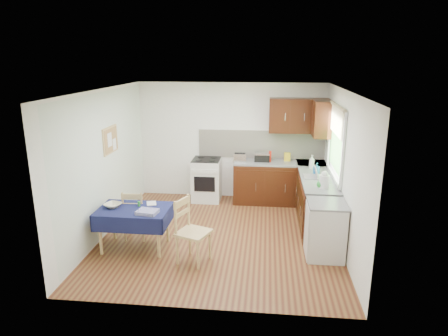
# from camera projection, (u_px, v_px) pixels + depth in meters

# --- Properties ---
(floor) EXTENTS (4.20, 4.20, 0.00)m
(floor) POSITION_uv_depth(u_px,v_px,m) (220.00, 236.00, 6.94)
(floor) COLOR #532516
(floor) RESTS_ON ground
(ceiling) EXTENTS (4.00, 4.20, 0.02)m
(ceiling) POSITION_uv_depth(u_px,v_px,m) (220.00, 90.00, 6.27)
(ceiling) COLOR white
(ceiling) RESTS_ON wall_back
(wall_back) EXTENTS (4.00, 0.02, 2.50)m
(wall_back) POSITION_uv_depth(u_px,v_px,m) (231.00, 141.00, 8.62)
(wall_back) COLOR white
(wall_back) RESTS_ON ground
(wall_front) EXTENTS (4.00, 0.02, 2.50)m
(wall_front) POSITION_uv_depth(u_px,v_px,m) (198.00, 215.00, 4.60)
(wall_front) COLOR white
(wall_front) RESTS_ON ground
(wall_left) EXTENTS (0.02, 4.20, 2.50)m
(wall_left) POSITION_uv_depth(u_px,v_px,m) (104.00, 163.00, 6.81)
(wall_left) COLOR white
(wall_left) RESTS_ON ground
(wall_right) EXTENTS (0.02, 4.20, 2.50)m
(wall_right) POSITION_uv_depth(u_px,v_px,m) (343.00, 170.00, 6.40)
(wall_right) COLOR white
(wall_right) RESTS_ON ground
(base_cabinets) EXTENTS (1.90, 2.30, 0.86)m
(base_cabinets) POSITION_uv_depth(u_px,v_px,m) (295.00, 192.00, 7.89)
(base_cabinets) COLOR black
(base_cabinets) RESTS_ON ground
(worktop_back) EXTENTS (1.90, 0.60, 0.04)m
(worktop_back) POSITION_uv_depth(u_px,v_px,m) (280.00, 163.00, 8.32)
(worktop_back) COLOR slate
(worktop_back) RESTS_ON base_cabinets
(worktop_right) EXTENTS (0.60, 1.70, 0.04)m
(worktop_right) POSITION_uv_depth(u_px,v_px,m) (318.00, 180.00, 7.15)
(worktop_right) COLOR slate
(worktop_right) RESTS_ON base_cabinets
(worktop_corner) EXTENTS (0.60, 0.60, 0.04)m
(worktop_corner) POSITION_uv_depth(u_px,v_px,m) (311.00, 163.00, 8.26)
(worktop_corner) COLOR slate
(worktop_corner) RESTS_ON base_cabinets
(splashback) EXTENTS (2.70, 0.02, 0.60)m
(splashback) POSITION_uv_depth(u_px,v_px,m) (261.00, 144.00, 8.55)
(splashback) COLOR white
(splashback) RESTS_ON wall_back
(upper_cabinets) EXTENTS (1.20, 0.85, 0.70)m
(upper_cabinets) POSITION_uv_depth(u_px,v_px,m) (305.00, 117.00, 8.01)
(upper_cabinets) COLOR black
(upper_cabinets) RESTS_ON wall_back
(stove) EXTENTS (0.60, 0.61, 0.92)m
(stove) POSITION_uv_depth(u_px,v_px,m) (207.00, 179.00, 8.59)
(stove) COLOR silver
(stove) RESTS_ON ground
(window) EXTENTS (0.04, 1.48, 1.26)m
(window) POSITION_uv_depth(u_px,v_px,m) (336.00, 137.00, 6.97)
(window) COLOR #2E5E27
(window) RESTS_ON wall_right
(fridge) EXTENTS (0.58, 0.60, 0.89)m
(fridge) POSITION_uv_depth(u_px,v_px,m) (326.00, 230.00, 6.12)
(fridge) COLOR silver
(fridge) RESTS_ON ground
(corkboard) EXTENTS (0.04, 0.62, 0.47)m
(corkboard) POSITION_uv_depth(u_px,v_px,m) (110.00, 140.00, 7.00)
(corkboard) COLOR tan
(corkboard) RESTS_ON wall_left
(dining_table) EXTENTS (1.13, 0.77, 0.68)m
(dining_table) POSITION_uv_depth(u_px,v_px,m) (134.00, 215.00, 6.37)
(dining_table) COLOR #0F0D36
(dining_table) RESTS_ON ground
(chair_far) EXTENTS (0.41, 0.41, 0.87)m
(chair_far) POSITION_uv_depth(u_px,v_px,m) (135.00, 213.00, 6.73)
(chair_far) COLOR tan
(chair_far) RESTS_ON ground
(chair_near) EXTENTS (0.57, 0.57, 1.00)m
(chair_near) POSITION_uv_depth(u_px,v_px,m) (190.00, 229.00, 5.96)
(chair_near) COLOR tan
(chair_near) RESTS_ON ground
(toaster) EXTENTS (0.26, 0.16, 0.20)m
(toaster) POSITION_uv_depth(u_px,v_px,m) (240.00, 158.00, 8.28)
(toaster) COLOR silver
(toaster) RESTS_ON worktop_back
(sandwich_press) EXTENTS (0.31, 0.27, 0.18)m
(sandwich_press) POSITION_uv_depth(u_px,v_px,m) (262.00, 157.00, 8.35)
(sandwich_press) COLOR black
(sandwich_press) RESTS_ON worktop_back
(sauce_bottle) EXTENTS (0.05, 0.05, 0.23)m
(sauce_bottle) POSITION_uv_depth(u_px,v_px,m) (270.00, 157.00, 8.26)
(sauce_bottle) COLOR red
(sauce_bottle) RESTS_ON worktop_back
(yellow_packet) EXTENTS (0.14, 0.10, 0.17)m
(yellow_packet) POSITION_uv_depth(u_px,v_px,m) (287.00, 157.00, 8.36)
(yellow_packet) COLOR gold
(yellow_packet) RESTS_ON worktop_back
(dish_rack) EXTENTS (0.43, 0.33, 0.20)m
(dish_rack) POSITION_uv_depth(u_px,v_px,m) (316.00, 176.00, 7.22)
(dish_rack) COLOR gray
(dish_rack) RESTS_ON worktop_right
(kettle) EXTENTS (0.17, 0.17, 0.29)m
(kettle) POSITION_uv_depth(u_px,v_px,m) (324.00, 180.00, 6.62)
(kettle) COLOR silver
(kettle) RESTS_ON worktop_right
(cup) EXTENTS (0.12, 0.12, 0.09)m
(cup) POSITION_uv_depth(u_px,v_px,m) (312.00, 162.00, 8.15)
(cup) COLOR silver
(cup) RESTS_ON worktop_back
(soap_bottle_a) EXTENTS (0.14, 0.14, 0.27)m
(soap_bottle_a) POSITION_uv_depth(u_px,v_px,m) (312.00, 162.00, 7.76)
(soap_bottle_a) COLOR silver
(soap_bottle_a) RESTS_ON worktop_right
(soap_bottle_b) EXTENTS (0.13, 0.13, 0.20)m
(soap_bottle_b) POSITION_uv_depth(u_px,v_px,m) (317.00, 168.00, 7.44)
(soap_bottle_b) COLOR #1C63A7
(soap_bottle_b) RESTS_ON worktop_right
(soap_bottle_c) EXTENTS (0.19, 0.19, 0.17)m
(soap_bottle_c) POSITION_uv_depth(u_px,v_px,m) (321.00, 183.00, 6.64)
(soap_bottle_c) COLOR green
(soap_bottle_c) RESTS_ON worktop_right
(plate_bowl) EXTENTS (0.33, 0.33, 0.06)m
(plate_bowl) POSITION_uv_depth(u_px,v_px,m) (113.00, 205.00, 6.39)
(plate_bowl) COLOR beige
(plate_bowl) RESTS_ON dining_table
(book) EXTENTS (0.21, 0.24, 0.02)m
(book) POSITION_uv_depth(u_px,v_px,m) (147.00, 204.00, 6.52)
(book) COLOR white
(book) RESTS_ON dining_table
(spice_jar) EXTENTS (0.04, 0.04, 0.08)m
(spice_jar) POSITION_uv_depth(u_px,v_px,m) (139.00, 204.00, 6.43)
(spice_jar) COLOR #25892C
(spice_jar) RESTS_ON dining_table
(tea_towel) EXTENTS (0.34, 0.29, 0.05)m
(tea_towel) POSITION_uv_depth(u_px,v_px,m) (147.00, 212.00, 6.13)
(tea_towel) COLOR navy
(tea_towel) RESTS_ON dining_table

